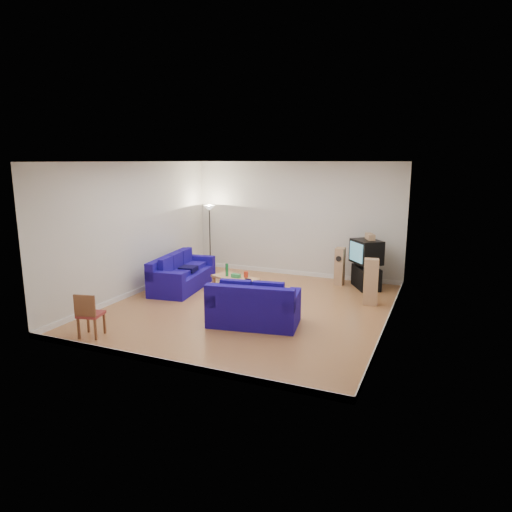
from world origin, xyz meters
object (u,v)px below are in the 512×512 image
at_px(tv_stand, 366,277).
at_px(television, 366,252).
at_px(sofa_three_seat, 181,276).
at_px(sofa_loveseat, 253,309).
at_px(coffee_table, 235,279).

xyz_separation_m(tv_stand, television, (-0.02, -0.05, 0.68)).
height_order(sofa_three_seat, sofa_loveseat, sofa_loveseat).
xyz_separation_m(sofa_three_seat, sofa_loveseat, (2.79, -1.75, 0.02)).
bearing_deg(television, sofa_loveseat, -63.80).
xyz_separation_m(sofa_loveseat, television, (1.57, 3.58, 0.63)).
relative_size(coffee_table, television, 1.37).
distance_m(coffee_table, tv_stand, 3.39).
height_order(coffee_table, tv_stand, tv_stand).
distance_m(sofa_loveseat, tv_stand, 3.96).
distance_m(sofa_three_seat, tv_stand, 4.77).
bearing_deg(television, coffee_table, -98.38).
xyz_separation_m(sofa_loveseat, tv_stand, (1.59, 3.63, -0.05)).
height_order(sofa_loveseat, television, television).
xyz_separation_m(sofa_three_seat, tv_stand, (4.38, 1.88, -0.04)).
relative_size(sofa_three_seat, tv_stand, 2.54).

